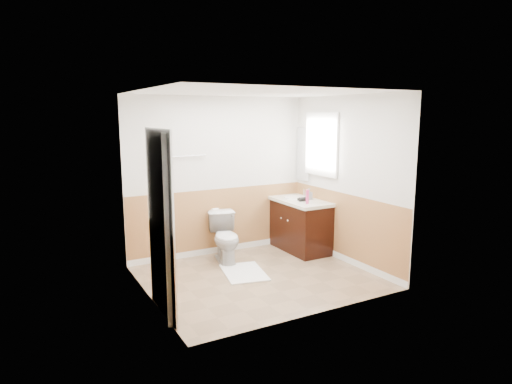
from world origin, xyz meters
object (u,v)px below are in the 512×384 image
vanity_cabinet (300,226)px  lotion_bottle (307,197)px  toilet (226,238)px  soap_dispenser (309,194)px  bath_mat (244,273)px

vanity_cabinet → lotion_bottle: bearing=-106.5°
toilet → soap_dispenser: size_ratio=4.04×
bath_mat → lotion_bottle: bearing=9.6°
bath_mat → lotion_bottle: (1.22, 0.21, 0.95)m
vanity_cabinet → toilet: bearing=177.2°
lotion_bottle → soap_dispenser: lotion_bottle is taller
toilet → vanity_cabinet: bearing=9.4°
vanity_cabinet → soap_dispenser: soap_dispenser is taller
vanity_cabinet → lotion_bottle: 0.66m
bath_mat → soap_dispenser: bearing=18.1°
bath_mat → toilet: bearing=90.0°
soap_dispenser → bath_mat: bearing=-161.9°
vanity_cabinet → bath_mat: bearing=-157.6°
toilet → soap_dispenser: bearing=6.8°
toilet → bath_mat: (0.00, -0.61, -0.36)m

